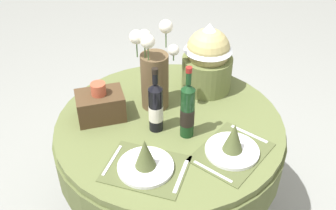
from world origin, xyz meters
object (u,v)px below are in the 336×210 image
dining_table (169,142)px  wine_bottle_left (156,107)px  place_setting_left (145,161)px  wine_bottle_centre (187,110)px  woven_basket_side_left (100,105)px  place_setting_right (233,145)px  gift_tub_back_right (208,56)px  flower_vase (154,74)px

dining_table → wine_bottle_left: bearing=-155.6°
place_setting_left → wine_bottle_centre: (0.24, 0.17, 0.09)m
wine_bottle_left → woven_basket_side_left: size_ratio=1.47×
place_setting_right → gift_tub_back_right: size_ratio=1.12×
flower_vase → woven_basket_side_left: flower_vase is taller
dining_table → woven_basket_side_left: size_ratio=5.01×
wine_bottle_left → woven_basket_side_left: wine_bottle_left is taller
place_setting_left → wine_bottle_centre: size_ratio=1.17×
wine_bottle_centre → wine_bottle_left: bearing=147.5°
dining_table → woven_basket_side_left: bearing=157.8°
place_setting_left → place_setting_right: 0.39m
place_setting_right → wine_bottle_centre: wine_bottle_centre is taller
gift_tub_back_right → flower_vase: bearing=-165.2°
dining_table → wine_bottle_centre: wine_bottle_centre is taller
wine_bottle_centre → gift_tub_back_right: (0.23, 0.35, 0.06)m
gift_tub_back_right → woven_basket_side_left: bearing=-169.8°
wine_bottle_left → wine_bottle_centre: 0.15m
place_setting_left → wine_bottle_left: size_ratio=1.28×
woven_basket_side_left → place_setting_left: bearing=-72.6°
dining_table → flower_vase: bearing=102.7°
flower_vase → place_setting_right: bearing=-61.6°
place_setting_right → wine_bottle_centre: (-0.15, 0.17, 0.09)m
place_setting_left → gift_tub_back_right: gift_tub_back_right is taller
flower_vase → place_setting_left: bearing=-109.3°
place_setting_left → wine_bottle_left: wine_bottle_left is taller
dining_table → wine_bottle_centre: size_ratio=3.12×
gift_tub_back_right → woven_basket_side_left: gift_tub_back_right is taller
place_setting_right → woven_basket_side_left: (-0.52, 0.42, 0.03)m
place_setting_right → dining_table: bearing=125.3°
dining_table → woven_basket_side_left: (-0.31, 0.13, 0.21)m
place_setting_right → wine_bottle_centre: size_ratio=1.17×
flower_vase → woven_basket_side_left: 0.30m
flower_vase → wine_bottle_left: size_ratio=1.31×
dining_table → flower_vase: size_ratio=2.62×
place_setting_right → flower_vase: 0.52m
dining_table → flower_vase: 0.36m
wine_bottle_left → gift_tub_back_right: (0.35, 0.27, 0.07)m
place_setting_right → wine_bottle_left: 0.39m
flower_vase → wine_bottle_centre: (0.08, -0.27, -0.05)m
dining_table → gift_tub_back_right: gift_tub_back_right is taller
flower_vase → gift_tub_back_right: bearing=14.8°
wine_bottle_left → woven_basket_side_left: (-0.24, 0.16, -0.05)m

